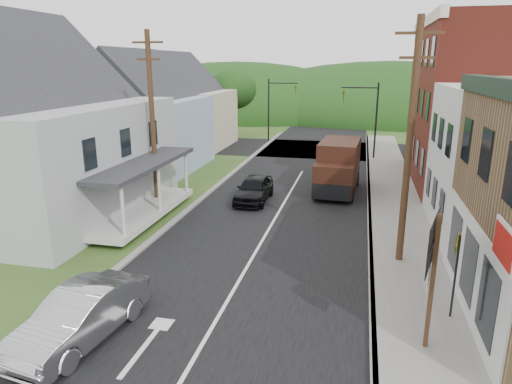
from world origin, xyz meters
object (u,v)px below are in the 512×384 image
Objects in this scene: dark_sedan at (254,189)px; delivery_van at (338,167)px; route_sign_cluster at (432,263)px; warning_sign at (456,262)px; silver_sedan at (81,317)px.

delivery_van is (4.39, 2.99, 0.82)m from dark_sedan.
route_sign_cluster is 2.06m from warning_sign.
silver_sedan is at bearing -155.47° from route_sign_cluster.
delivery_van is 2.01× the size of warning_sign.
silver_sedan is 0.81× the size of delivery_van.
warning_sign is at bearing -51.38° from dark_sedan.
dark_sedan is at bearing 135.78° from route_sign_cluster.
warning_sign is (4.08, -13.61, 0.37)m from delivery_van.
silver_sedan reaches higher than dark_sedan.
delivery_van is at bearing 115.95° from route_sign_cluster.
route_sign_cluster reaches higher than warning_sign.
dark_sedan is (1.61, 13.97, -0.03)m from silver_sedan.
route_sign_cluster reaches higher than silver_sedan.
silver_sedan is 1.08× the size of dark_sedan.
dark_sedan is 13.64m from warning_sign.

